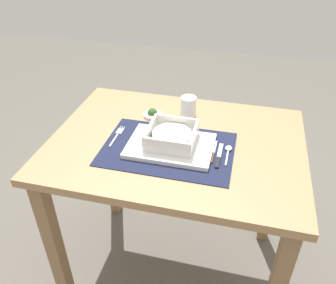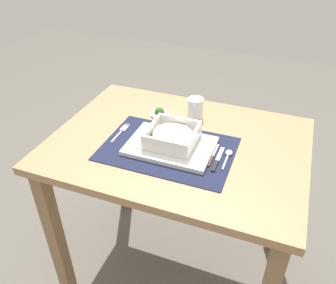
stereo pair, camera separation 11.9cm
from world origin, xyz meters
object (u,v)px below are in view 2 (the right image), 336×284
fork (121,131)px  bread_knife (212,156)px  porridge_bowl (172,137)px  spoon (228,155)px  dining_table (178,166)px  condiment_saucer (159,113)px  drinking_glass (195,110)px  butter_knife (217,161)px

fork → bread_knife: size_ratio=1.02×
porridge_bowl → spoon: bearing=3.6°
dining_table → condiment_saucer: (-0.13, 0.15, 0.13)m
spoon → drinking_glass: drinking_glass is taller
spoon → butter_knife: (-0.03, -0.04, -0.00)m
spoon → bread_knife: (-0.05, -0.03, -0.00)m
dining_table → condiment_saucer: bearing=132.3°
condiment_saucer → dining_table: bearing=-47.7°
fork → condiment_saucer: size_ratio=1.84×
fork → condiment_saucer: (0.09, 0.17, 0.01)m
bread_knife → dining_table: bearing=161.6°
butter_knife → drinking_glass: bearing=119.4°
dining_table → bread_knife: size_ratio=6.88×
fork → drinking_glass: drinking_glass is taller
butter_knife → condiment_saucer: condiment_saucer is taller
butter_knife → porridge_bowl: bearing=167.3°
dining_table → drinking_glass: (0.01, 0.18, 0.16)m
dining_table → fork: bearing=-174.2°
butter_knife → condiment_saucer: bearing=141.4°
condiment_saucer → drinking_glass: bearing=13.8°
bread_knife → condiment_saucer: condiment_saucer is taller
spoon → fork: bearing=-176.6°
porridge_bowl → bread_knife: size_ratio=1.25×
bread_knife → porridge_bowl: bearing=177.0°
bread_knife → condiment_saucer: 0.34m
fork → butter_knife: (0.38, -0.05, 0.00)m
dining_table → fork: 0.25m
spoon → butter_knife: bearing=-117.8°
spoon → condiment_saucer: (-0.32, 0.17, 0.00)m
condiment_saucer → porridge_bowl: bearing=-56.1°
fork → butter_knife: size_ratio=0.98×
porridge_bowl → fork: size_ratio=1.22×
drinking_glass → condiment_saucer: size_ratio=1.15×
dining_table → fork: size_ratio=6.72×
drinking_glass → condiment_saucer: drinking_glass is taller
drinking_glass → condiment_saucer: (-0.14, -0.03, -0.03)m
bread_knife → condiment_saucer: (-0.27, 0.20, 0.00)m
fork → drinking_glass: bearing=44.8°
dining_table → condiment_saucer: condiment_saucer is taller
fork → condiment_saucer: condiment_saucer is taller
porridge_bowl → spoon: porridge_bowl is taller
bread_knife → drinking_glass: size_ratio=1.55×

